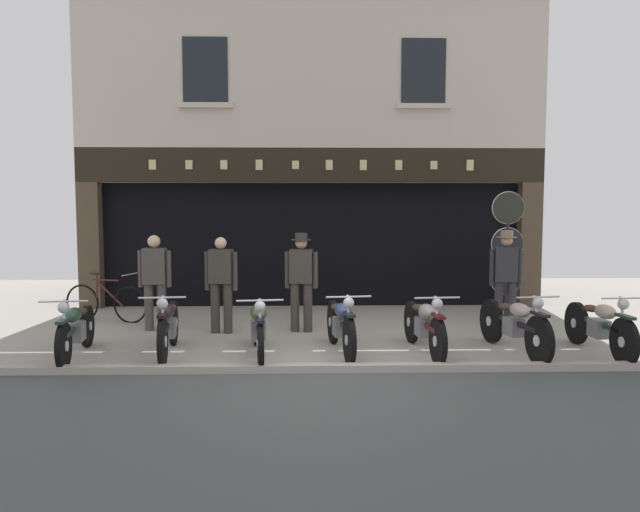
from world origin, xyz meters
The scene contains 17 objects.
ground centered at (0.00, -0.98, -0.04)m, with size 21.59×22.00×0.18m.
shop_facade centered at (0.00, 6.99, 1.75)m, with size 9.89×4.42×6.55m.
motorcycle_far_left centered at (-3.37, 0.91, 0.42)m, with size 0.62×1.98×0.91m.
motorcycle_left centered at (-2.11, 1.04, 0.44)m, with size 0.62×2.00×0.93m.
motorcycle_center_left centered at (-0.81, 0.94, 0.42)m, with size 0.62×2.02×0.91m.
motorcycle_center centered at (0.37, 1.09, 0.43)m, with size 0.62×1.98×0.93m.
motorcycle_center_right centered at (1.57, 1.05, 0.43)m, with size 0.62×2.03×0.92m.
motorcycle_right centered at (2.87, 1.00, 0.44)m, with size 0.62×2.09×0.93m.
motorcycle_far_right centered at (4.08, 0.92, 0.43)m, with size 0.62×1.97×0.92m.
salesman_left centered at (-2.70, 2.79, 0.90)m, with size 0.56×0.24×1.63m.
shopkeeper_center centered at (-1.54, 2.55, 0.89)m, with size 0.55×0.28×1.61m.
salesman_right centered at (-0.21, 2.62, 0.93)m, with size 0.56×0.34×1.67m.
assistant_far_right centered at (3.37, 2.95, 0.94)m, with size 0.55×0.35×1.70m.
tyre_sign_pole centered at (3.66, 3.79, 1.39)m, with size 0.61×0.06×2.39m.
advert_board_near centered at (-2.16, 5.40, 1.87)m, with size 0.82×0.03×0.89m.
advert_board_far centered at (-3.18, 5.40, 1.86)m, with size 0.78×0.03×0.94m.
leaning_bicycle centered at (-3.81, 3.64, 0.37)m, with size 1.63×0.64×0.93m.
Camera 1 is at (-0.16, -7.77, 2.16)m, focal length 34.90 mm.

